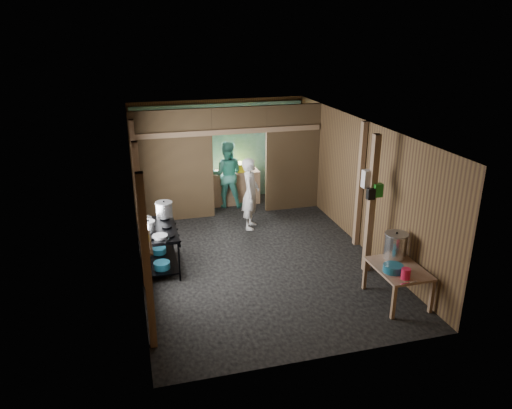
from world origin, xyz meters
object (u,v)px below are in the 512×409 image
object	(u,v)px
stock_pot	(396,246)
pink_bucket	(406,274)
yellow_tub	(240,167)
cook	(251,194)
gas_range	(160,248)
stove_pot_large	(164,210)
prep_table	(397,284)

from	to	relation	value
stock_pot	pink_bucket	world-z (taller)	stock_pot
yellow_tub	cook	xyz separation A→B (m)	(-0.17, -1.70, -0.14)
stock_pot	cook	distance (m)	3.71
stock_pot	cook	size ratio (longest dim) A/B	0.28
cook	yellow_tub	bearing A→B (deg)	17.03
gas_range	stove_pot_large	size ratio (longest dim) A/B	4.01
prep_table	gas_range	bearing A→B (deg)	149.12
stove_pot_large	pink_bucket	xyz separation A→B (m)	(3.44, -3.11, -0.26)
yellow_tub	pink_bucket	bearing A→B (deg)	-77.30
stock_pot	yellow_tub	world-z (taller)	yellow_tub
gas_range	yellow_tub	distance (m)	3.95
gas_range	prep_table	distance (m)	4.32
pink_bucket	cook	xyz separation A→B (m)	(-1.46, 4.02, 0.12)
gas_range	prep_table	bearing A→B (deg)	-30.88
yellow_tub	gas_range	bearing A→B (deg)	-126.41
stock_pot	cook	xyz separation A→B (m)	(-1.69, 3.30, -0.01)
pink_bucket	yellow_tub	bearing A→B (deg)	102.70
stove_pot_large	stock_pot	size ratio (longest dim) A/B	0.73
gas_range	yellow_tub	size ratio (longest dim) A/B	3.65
stock_pot	pink_bucket	size ratio (longest dim) A/B	2.65
stock_pot	yellow_tub	bearing A→B (deg)	106.85
prep_table	cook	world-z (taller)	cook
prep_table	cook	xyz separation A→B (m)	(-1.56, 3.66, 0.51)
pink_bucket	cook	distance (m)	4.28
gas_range	stock_pot	distance (m)	4.28
yellow_tub	cook	world-z (taller)	cook
gas_range	pink_bucket	world-z (taller)	gas_range
pink_bucket	yellow_tub	distance (m)	5.87
pink_bucket	yellow_tub	size ratio (longest dim) A/B	0.47
stove_pot_large	pink_bucket	bearing A→B (deg)	-42.12
gas_range	stove_pot_large	distance (m)	0.78
gas_range	stove_pot_large	bearing A→B (deg)	72.22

